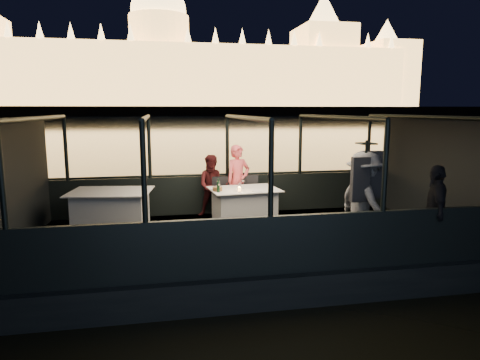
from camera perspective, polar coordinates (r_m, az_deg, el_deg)
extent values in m
plane|color=black|center=(87.99, -9.83, 7.34)|extent=(500.00, 500.00, 0.00)
cube|color=black|center=(8.61, 0.51, -10.67)|extent=(8.60, 4.40, 1.00)
cube|color=black|center=(8.45, 0.51, -7.61)|extent=(8.00, 4.00, 0.04)
cube|color=black|center=(10.25, -1.68, -1.87)|extent=(8.00, 0.08, 0.90)
cube|color=black|center=(6.45, 4.04, -8.71)|extent=(8.00, 0.08, 0.90)
cube|color=#423D33|center=(217.94, -10.50, 8.73)|extent=(400.00, 140.00, 6.00)
cube|color=white|center=(9.27, 0.57, -3.49)|extent=(1.55, 1.19, 0.77)
cube|color=silver|center=(9.04, -16.75, -4.24)|extent=(1.73, 1.36, 0.84)
cube|color=black|center=(9.67, -2.30, -2.56)|extent=(0.48, 0.48, 0.92)
cube|color=black|center=(9.74, 1.38, -2.48)|extent=(0.49, 0.49, 0.95)
imported|color=#F6595E|center=(9.90, -0.25, -0.51)|extent=(0.70, 0.59, 1.65)
imported|color=#3F1113|center=(9.81, -3.65, -0.62)|extent=(0.76, 0.63, 1.43)
imported|color=silver|center=(7.74, 16.18, -2.94)|extent=(0.84, 1.23, 1.76)
imported|color=black|center=(7.84, 24.59, -3.26)|extent=(0.74, 0.99, 1.56)
cylinder|color=#123219|center=(8.80, -2.90, -0.67)|extent=(0.07, 0.07, 0.29)
cylinder|color=brown|center=(8.97, -3.03, -1.20)|extent=(0.24, 0.24, 0.08)
cylinder|color=#FFA63F|center=(8.93, -0.08, -1.24)|extent=(0.08, 0.08, 0.09)
cylinder|color=white|center=(8.90, 2.28, -1.49)|extent=(0.27, 0.27, 0.01)
cylinder|color=white|center=(9.12, -3.15, -1.23)|extent=(0.32, 0.32, 0.02)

